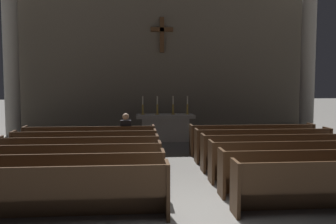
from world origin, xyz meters
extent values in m
plane|color=slate|center=(0.00, 0.00, 0.00)|extent=(80.00, 80.00, 0.00)
cube|color=#422B19|center=(-2.48, 0.00, 0.42)|extent=(3.74, 0.40, 0.05)
cube|color=#422B19|center=(-2.48, -0.23, 0.70)|extent=(3.74, 0.05, 0.50)
cube|color=#422B19|center=(-2.48, 0.18, 0.20)|extent=(3.74, 0.04, 0.40)
cube|color=#422B19|center=(-0.58, -0.02, 0.47)|extent=(0.06, 0.50, 0.95)
cube|color=#422B19|center=(-2.48, 1.03, 0.42)|extent=(3.74, 0.40, 0.05)
cube|color=#422B19|center=(-2.48, 0.81, 0.70)|extent=(3.74, 0.05, 0.50)
cube|color=#422B19|center=(-2.48, 1.21, 0.20)|extent=(3.74, 0.04, 0.40)
cube|color=#422B19|center=(-0.58, 1.01, 0.47)|extent=(0.06, 0.50, 0.95)
cube|color=#422B19|center=(-2.48, 2.06, 0.42)|extent=(3.74, 0.40, 0.05)
cube|color=#422B19|center=(-2.48, 1.84, 0.70)|extent=(3.74, 0.05, 0.50)
cube|color=#422B19|center=(-2.48, 2.24, 0.20)|extent=(3.74, 0.04, 0.40)
cube|color=#422B19|center=(-0.58, 2.04, 0.47)|extent=(0.06, 0.50, 0.95)
cube|color=#422B19|center=(-2.48, 3.09, 0.42)|extent=(3.74, 0.40, 0.05)
cube|color=#422B19|center=(-2.48, 2.87, 0.70)|extent=(3.74, 0.05, 0.50)
cube|color=#422B19|center=(-2.48, 3.27, 0.20)|extent=(3.74, 0.04, 0.40)
cube|color=#422B19|center=(-0.58, 3.07, 0.47)|extent=(0.06, 0.50, 0.95)
cube|color=#422B19|center=(-4.38, 3.07, 0.47)|extent=(0.06, 0.50, 0.95)
cube|color=#422B19|center=(-2.48, 4.12, 0.42)|extent=(3.74, 0.40, 0.05)
cube|color=#422B19|center=(-2.48, 3.90, 0.70)|extent=(3.74, 0.05, 0.50)
cube|color=#422B19|center=(-2.48, 4.30, 0.20)|extent=(3.74, 0.04, 0.40)
cube|color=#422B19|center=(-0.58, 4.10, 0.47)|extent=(0.06, 0.50, 0.95)
cube|color=#422B19|center=(-4.38, 4.10, 0.47)|extent=(0.06, 0.50, 0.95)
cube|color=#422B19|center=(-2.48, 5.15, 0.42)|extent=(3.74, 0.40, 0.05)
cube|color=#422B19|center=(-2.48, 4.93, 0.70)|extent=(3.74, 0.05, 0.50)
cube|color=#422B19|center=(-2.48, 5.33, 0.20)|extent=(3.74, 0.04, 0.40)
cube|color=#422B19|center=(-0.58, 5.13, 0.47)|extent=(0.06, 0.50, 0.95)
cube|color=#422B19|center=(-4.38, 5.13, 0.47)|extent=(0.06, 0.50, 0.95)
cube|color=#422B19|center=(2.48, 0.18, 0.20)|extent=(3.74, 0.04, 0.40)
cube|color=#422B19|center=(0.58, -0.02, 0.47)|extent=(0.06, 0.50, 0.95)
cube|color=#422B19|center=(2.48, 1.03, 0.42)|extent=(3.74, 0.40, 0.05)
cube|color=#422B19|center=(2.48, 0.81, 0.70)|extent=(3.74, 0.05, 0.50)
cube|color=#422B19|center=(2.48, 1.21, 0.20)|extent=(3.74, 0.04, 0.40)
cube|color=#422B19|center=(0.58, 1.01, 0.47)|extent=(0.06, 0.50, 0.95)
cube|color=#422B19|center=(2.48, 2.06, 0.42)|extent=(3.74, 0.40, 0.05)
cube|color=#422B19|center=(2.48, 1.84, 0.70)|extent=(3.74, 0.05, 0.50)
cube|color=#422B19|center=(2.48, 2.24, 0.20)|extent=(3.74, 0.04, 0.40)
cube|color=#422B19|center=(0.58, 2.04, 0.47)|extent=(0.06, 0.50, 0.95)
cube|color=#422B19|center=(2.48, 3.09, 0.42)|extent=(3.74, 0.40, 0.05)
cube|color=#422B19|center=(2.48, 2.87, 0.70)|extent=(3.74, 0.05, 0.50)
cube|color=#422B19|center=(2.48, 3.27, 0.20)|extent=(3.74, 0.04, 0.40)
cube|color=#422B19|center=(0.58, 3.07, 0.47)|extent=(0.06, 0.50, 0.95)
cube|color=#422B19|center=(2.48, 4.12, 0.42)|extent=(3.74, 0.40, 0.05)
cube|color=#422B19|center=(2.48, 3.90, 0.70)|extent=(3.74, 0.05, 0.50)
cube|color=#422B19|center=(2.48, 4.30, 0.20)|extent=(3.74, 0.04, 0.40)
cube|color=#422B19|center=(0.58, 4.10, 0.47)|extent=(0.06, 0.50, 0.95)
cube|color=#422B19|center=(4.38, 4.10, 0.47)|extent=(0.06, 0.50, 0.95)
cube|color=#422B19|center=(2.48, 5.15, 0.42)|extent=(3.74, 0.40, 0.05)
cube|color=#422B19|center=(2.48, 4.93, 0.70)|extent=(3.74, 0.05, 0.50)
cube|color=#422B19|center=(2.48, 5.33, 0.20)|extent=(3.74, 0.04, 0.40)
cube|color=#422B19|center=(0.58, 5.13, 0.47)|extent=(0.06, 0.50, 0.95)
cube|color=#422B19|center=(4.38, 5.13, 0.47)|extent=(0.06, 0.50, 0.95)
cube|color=#ADA89E|center=(-5.73, 8.36, 0.10)|extent=(0.79, 0.79, 0.20)
cylinder|color=#ADA89E|center=(-5.73, 8.36, 3.57)|extent=(0.56, 0.56, 7.15)
cube|color=#ADA89E|center=(5.73, 8.36, 0.10)|extent=(0.79, 0.79, 0.20)
cylinder|color=#ADA89E|center=(5.73, 8.36, 3.57)|extent=(0.56, 0.56, 7.15)
cube|color=#BCB7AD|center=(0.00, 7.99, 0.44)|extent=(1.76, 0.72, 0.88)
cube|color=#BCB7AD|center=(0.00, 7.99, 0.94)|extent=(2.20, 0.90, 0.12)
cube|color=silver|center=(0.00, 7.99, 1.00)|extent=(2.09, 0.85, 0.01)
cylinder|color=#B79338|center=(-0.85, 7.99, 1.02)|extent=(0.16, 0.16, 0.02)
cylinder|color=#B79338|center=(-0.85, 7.99, 1.20)|extent=(0.07, 0.07, 0.38)
cylinder|color=silver|center=(-0.85, 7.99, 1.55)|extent=(0.04, 0.04, 0.31)
cylinder|color=#B79338|center=(-0.30, 7.99, 1.02)|extent=(0.16, 0.16, 0.02)
cylinder|color=#B79338|center=(-0.30, 7.99, 1.20)|extent=(0.07, 0.07, 0.38)
cylinder|color=silver|center=(-0.30, 7.99, 1.55)|extent=(0.04, 0.04, 0.31)
cylinder|color=#B79338|center=(0.30, 7.99, 1.02)|extent=(0.16, 0.16, 0.02)
cylinder|color=#B79338|center=(0.30, 7.99, 1.20)|extent=(0.07, 0.07, 0.38)
cylinder|color=silver|center=(0.30, 7.99, 1.55)|extent=(0.04, 0.04, 0.31)
cylinder|color=#B79338|center=(0.85, 7.99, 1.02)|extent=(0.16, 0.16, 0.02)
cylinder|color=#B79338|center=(0.85, 7.99, 1.20)|extent=(0.07, 0.07, 0.38)
cylinder|color=silver|center=(0.85, 7.99, 1.55)|extent=(0.04, 0.04, 0.31)
cube|color=#706656|center=(0.00, 10.03, 3.83)|extent=(12.36, 0.25, 7.65)
cube|color=brown|center=(0.00, 9.81, 4.21)|extent=(0.18, 0.18, 1.46)
cube|color=brown|center=(0.00, 9.81, 4.43)|extent=(0.94, 0.18, 0.18)
cube|color=#26262B|center=(-1.41, 5.33, 0.23)|extent=(0.24, 0.14, 0.45)
cube|color=#26262B|center=(-1.41, 5.20, 0.51)|extent=(0.28, 0.36, 0.12)
cube|color=black|center=(-1.41, 5.07, 0.84)|extent=(0.32, 0.20, 0.54)
sphere|color=beige|center=(-1.41, 5.07, 1.22)|extent=(0.20, 0.20, 0.20)
camera|label=1|loc=(-1.08, -6.13, 2.30)|focal=40.04mm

